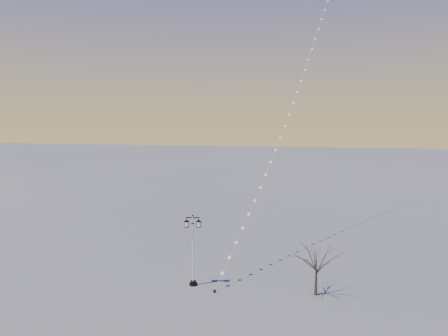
# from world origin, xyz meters

# --- Properties ---
(ground) EXTENTS (300.00, 300.00, 0.00)m
(ground) POSITION_xyz_m (0.00, 0.00, 0.00)
(ground) COLOR #5E615F
(ground) RESTS_ON ground
(street_lamp) EXTENTS (1.41, 0.68, 5.64)m
(street_lamp) POSITION_xyz_m (-0.42, 1.55, 3.12)
(street_lamp) COLOR black
(street_lamp) RESTS_ON ground
(bare_tree) EXTENTS (2.21, 2.21, 3.67)m
(bare_tree) POSITION_xyz_m (8.96, 1.51, 2.55)
(bare_tree) COLOR #352D21
(bare_tree) RESTS_ON ground
(kite_train) EXTENTS (11.62, 31.56, 34.69)m
(kite_train) POSITION_xyz_m (7.00, 16.04, 17.24)
(kite_train) COLOR black
(kite_train) RESTS_ON ground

